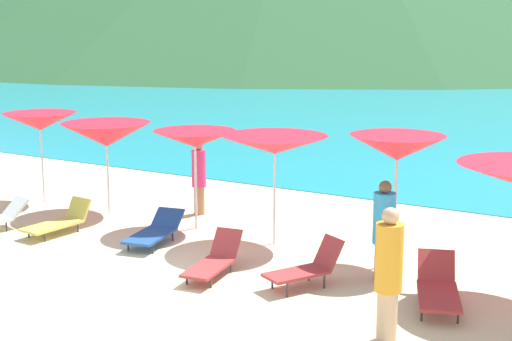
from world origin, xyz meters
TOP-DOWN VIEW (x-y plane):
  - ground_plane at (0.00, 10.00)m, footprint 50.00×100.00m
  - umbrella_0 at (-5.59, 3.65)m, footprint 1.83×1.83m
  - umbrella_1 at (-3.57, 3.71)m, footprint 2.17×2.17m
  - umbrella_2 at (-1.04, 3.60)m, footprint 1.83×1.83m
  - umbrella_3 at (0.93, 3.48)m, footprint 2.09×2.09m
  - umbrella_4 at (3.41, 3.48)m, footprint 1.89×1.89m
  - lounge_chair_0 at (2.58, 1.63)m, footprint 1.08×1.43m
  - lounge_chair_1 at (-3.29, 1.86)m, footprint 0.69×1.53m
  - lounge_chair_5 at (-1.13, 2.30)m, footprint 0.92×1.75m
  - lounge_chair_6 at (4.71, 1.88)m, footprint 1.12×1.73m
  - lounge_chair_7 at (0.93, 1.32)m, footprint 0.72×1.58m
  - beachgoer_1 at (-1.66, 4.61)m, footprint 0.32×0.32m
  - beachgoer_2 at (3.57, 2.51)m, footprint 0.37×0.37m
  - beachgoer_3 at (4.49, 0.28)m, footprint 0.38×0.38m

SIDE VIEW (x-z plane):
  - ground_plane at x=0.00m, z-range -0.30..0.00m
  - lounge_chair_5 at x=-1.13m, z-range -0.02..0.52m
  - lounge_chair_1 at x=-3.29m, z-range -0.06..0.58m
  - lounge_chair_7 at x=0.93m, z-range -0.06..0.61m
  - lounge_chair_6 at x=4.71m, z-range -0.05..0.66m
  - lounge_chair_0 at x=2.58m, z-range -0.05..0.73m
  - beachgoer_1 at x=-1.66m, z-range 0.05..1.74m
  - beachgoer_2 at x=3.57m, z-range 0.04..1.79m
  - beachgoer_3 at x=4.49m, z-range 0.05..1.96m
  - umbrella_1 at x=-3.57m, z-range 0.77..2.85m
  - umbrella_2 at x=-1.04m, z-range 0.87..2.98m
  - umbrella_0 at x=-5.59m, z-range 0.88..3.06m
  - umbrella_3 at x=0.93m, z-range 0.90..3.08m
  - umbrella_4 at x=3.41m, z-range 0.96..3.33m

